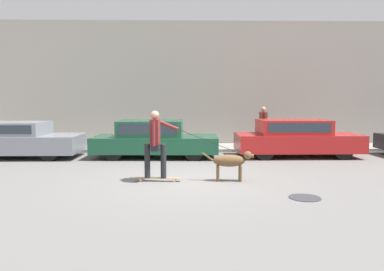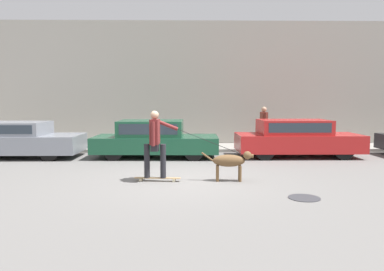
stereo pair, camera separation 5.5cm
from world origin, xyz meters
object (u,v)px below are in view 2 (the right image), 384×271
parked_car_2 (297,138)px  pedestrian_with_bag (264,125)px  parked_car_0 (18,140)px  dog (231,161)px  parked_car_1 (155,139)px  skateboarder (155,141)px

parked_car_2 → pedestrian_with_bag: (-0.77, 1.70, 0.34)m
parked_car_0 → dog: bearing=-29.5°
parked_car_1 → parked_car_2: 4.84m
parked_car_0 → skateboarder: skateboarder is taller
pedestrian_with_bag → dog: bearing=66.7°
parked_car_2 → skateboarder: bearing=-140.1°
parked_car_2 → dog: bearing=-125.7°
parked_car_0 → parked_car_1: size_ratio=0.97×
parked_car_0 → dog: (6.72, -3.81, -0.11)m
parked_car_2 → dog: 4.68m
parked_car_1 → parked_car_2: bearing=1.6°
skateboarder → parked_car_2: bearing=44.8°
pedestrian_with_bag → parked_car_1: bearing=18.8°
parked_car_1 → parked_car_2: (4.84, -0.00, 0.02)m
parked_car_0 → pedestrian_with_bag: bearing=11.1°
pedestrian_with_bag → parked_car_2: bearing=110.5°
skateboarder → pedestrian_with_bag: (3.73, 5.50, 0.01)m
parked_car_0 → dog: size_ratio=3.28×
parked_car_1 → pedestrian_with_bag: 4.43m
dog → skateboarder: size_ratio=0.46×
dog → parked_car_2: bearing=57.9°
parked_car_0 → skateboarder: bearing=-37.7°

